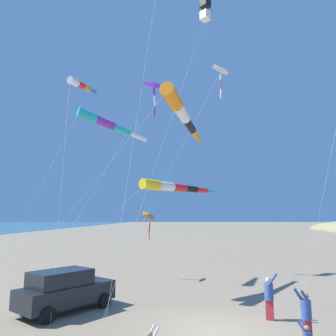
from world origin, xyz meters
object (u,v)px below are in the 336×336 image
cooler_box (18,303)px  kite_delta_striped_overhead (154,85)px  kite_windsock_blue_topmost (80,85)px  person_bystander_far (269,294)px  kite_delta_rainbow_low_near (221,70)px  kite_box_magenta_far_left (205,10)px  kite_windsock_green_low_center (104,122)px  kite_windsock_long_streamer_right (174,187)px  kite_delta_orange_high_right (149,216)px  parked_car (65,290)px  kite_windsock_black_fish_shape (181,111)px  person_adult_flyer (306,313)px

cooler_box → kite_delta_striped_overhead: kite_delta_striped_overhead is taller
kite_delta_striped_overhead → kite_windsock_blue_topmost: bearing=30.1°
person_bystander_far → kite_delta_striped_overhead: kite_delta_striped_overhead is taller
kite_delta_rainbow_low_near → kite_box_magenta_far_left: 6.71m
kite_windsock_green_low_center → kite_windsock_blue_topmost: size_ratio=0.74×
kite_windsock_green_low_center → kite_delta_striped_overhead: (-2.53, -6.75, 5.29)m
kite_windsock_long_streamer_right → kite_delta_striped_overhead: bearing=-75.1°
kite_delta_orange_high_right → kite_windsock_blue_topmost: bearing=8.1°
parked_car → kite_windsock_black_fish_shape: 9.97m
parked_car → kite_windsock_long_streamer_right: size_ratio=0.44×
kite_windsock_black_fish_shape → kite_box_magenta_far_left: 10.23m
person_adult_flyer → kite_delta_rainbow_low_near: (1.93, -4.89, 11.30)m
kite_windsock_blue_topmost → kite_delta_orange_high_right: bearing=-171.9°
kite_windsock_black_fish_shape → kite_windsock_blue_topmost: bearing=-44.0°
kite_windsock_long_streamer_right → kite_delta_orange_high_right: bearing=-66.1°
kite_windsock_long_streamer_right → kite_box_magenta_far_left: 12.45m
kite_delta_orange_high_right → kite_delta_rainbow_low_near: kite_delta_rainbow_low_near is taller
parked_car → kite_box_magenta_far_left: kite_box_magenta_far_left is taller
kite_windsock_black_fish_shape → kite_windsock_long_streamer_right: bearing=-84.9°
kite_delta_orange_high_right → kite_delta_rainbow_low_near: (-4.43, 6.11, 7.94)m
kite_windsock_blue_topmost → kite_delta_rainbow_low_near: bearing=150.9°
person_adult_flyer → kite_delta_striped_overhead: (6.26, -13.33, 14.18)m
kite_delta_striped_overhead → kite_windsock_long_streamer_right: bearing=104.9°
person_adult_flyer → kite_windsock_green_low_center: bearing=-36.8°
kite_box_magenta_far_left → kite_windsock_blue_topmost: 10.33m
kite_delta_rainbow_low_near → parked_car: bearing=11.1°
kite_box_magenta_far_left → kite_windsock_blue_topmost: (9.12, -2.25, -4.28)m
kite_windsock_black_fish_shape → kite_delta_rainbow_low_near: bearing=-143.2°
kite_windsock_blue_topmost → cooler_box: bearing=85.8°
kite_delta_rainbow_low_near → kite_delta_striped_overhead: (4.32, -8.44, 2.88)m
person_bystander_far → kite_windsock_blue_topmost: (11.01, -7.80, 12.90)m
person_bystander_far → kite_windsock_green_low_center: 12.78m
kite_delta_rainbow_low_near → kite_delta_orange_high_right: bearing=-54.1°
parked_car → kite_delta_orange_high_right: 8.93m
kite_box_magenta_far_left → cooler_box: bearing=22.4°
kite_windsock_black_fish_shape → person_adult_flyer: bearing=143.0°
person_bystander_far → kite_delta_orange_high_right: 10.86m
cooler_box → kite_delta_striped_overhead: 18.51m
person_bystander_far → kite_windsock_long_streamer_right: 7.79m
kite_delta_orange_high_right → kite_box_magenta_far_left: 14.72m
cooler_box → kite_delta_rainbow_low_near: bearing=-175.3°
cooler_box → kite_delta_rainbow_low_near: (-10.08, -0.83, 12.07)m
kite_delta_orange_high_right → kite_delta_striped_overhead: size_ratio=0.65×
kite_box_magenta_far_left → kite_windsock_blue_topmost: bearing=-13.9°
kite_windsock_green_low_center → kite_delta_orange_high_right: kite_windsock_green_low_center is taller
person_adult_flyer → kite_delta_striped_overhead: 20.44m
cooler_box → kite_delta_rainbow_low_near: size_ratio=0.05×
kite_delta_orange_high_right → kite_box_magenta_far_left: kite_box_magenta_far_left is taller
cooler_box → person_adult_flyer: bearing=161.3°
person_adult_flyer → kite_delta_rainbow_low_near: kite_delta_rainbow_low_near is taller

